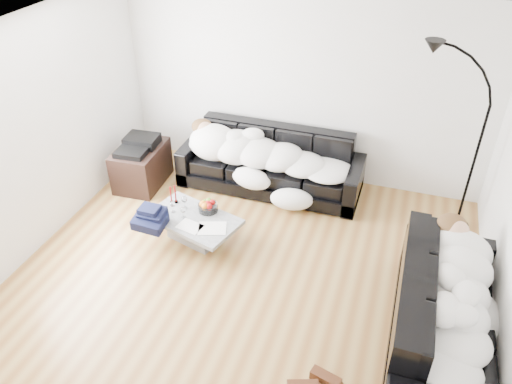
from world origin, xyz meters
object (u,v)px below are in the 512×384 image
(wine_glass_a, at_px, (185,203))
(candle_left, at_px, (171,195))
(sofa_right, at_px, (448,315))
(wine_glass_c, at_px, (183,213))
(shoes, at_px, (314,383))
(sleeper_back, at_px, (270,149))
(fruit_bowl, at_px, (208,206))
(av_cabinet, at_px, (142,166))
(stereo, at_px, (138,144))
(candle_right, at_px, (175,194))
(coffee_table, at_px, (194,228))
(floor_lamp, at_px, (476,156))
(wine_glass_b, at_px, (173,207))
(sofa_back, at_px, (270,162))
(sleeper_right, at_px, (453,299))

(wine_glass_a, distance_m, candle_left, 0.21)
(sofa_right, distance_m, wine_glass_a, 3.18)
(wine_glass_c, xyz_separation_m, shoes, (1.95, -1.51, -0.34))
(sleeper_back, height_order, wine_glass_a, sleeper_back)
(fruit_bowl, relative_size, av_cabinet, 0.29)
(candle_left, bearing_deg, stereo, 139.22)
(sofa_right, bearing_deg, candle_left, 74.03)
(wine_glass_a, distance_m, candle_right, 0.18)
(coffee_table, relative_size, wine_glass_c, 7.03)
(stereo, xyz_separation_m, floor_lamp, (4.23, 0.38, 0.38))
(candle_left, height_order, av_cabinet, av_cabinet)
(sleeper_back, bearing_deg, wine_glass_b, -121.84)
(wine_glass_a, relative_size, floor_lamp, 0.09)
(coffee_table, relative_size, av_cabinet, 1.31)
(av_cabinet, bearing_deg, candle_right, -41.26)
(sofa_back, height_order, candle_right, sofa_back)
(sofa_back, height_order, sleeper_back, sleeper_back)
(coffee_table, relative_size, stereo, 2.45)
(sleeper_right, relative_size, candle_right, 7.47)
(sofa_back, xyz_separation_m, shoes, (1.31, -2.93, -0.35))
(sofa_right, xyz_separation_m, coffee_table, (-2.88, 0.74, -0.28))
(shoes, bearing_deg, floor_lamp, 59.48)
(sofa_right, height_order, candle_left, sofa_right)
(wine_glass_a, bearing_deg, candle_left, 166.12)
(candle_left, bearing_deg, shoes, -38.08)
(wine_glass_b, height_order, av_cabinet, av_cabinet)
(candle_left, bearing_deg, sleeper_back, 51.24)
(sleeper_right, bearing_deg, candle_left, 74.03)
(sleeper_back, height_order, candle_left, sleeper_back)
(wine_glass_a, bearing_deg, wine_glass_b, -131.40)
(sleeper_back, xyz_separation_m, wine_glass_c, (-0.64, -1.37, -0.24))
(fruit_bowl, distance_m, av_cabinet, 1.50)
(sofa_right, xyz_separation_m, candle_right, (-3.21, 0.96, -0.00))
(candle_left, height_order, floor_lamp, floor_lamp)
(sofa_back, bearing_deg, wine_glass_a, -119.76)
(wine_glass_b, relative_size, stereo, 0.35)
(sofa_back, xyz_separation_m, wine_glass_b, (-0.81, -1.35, -0.02))
(shoes, distance_m, av_cabinet, 3.92)
(coffee_table, distance_m, candle_left, 0.51)
(wine_glass_b, height_order, floor_lamp, floor_lamp)
(sofa_right, distance_m, candle_left, 3.39)
(fruit_bowl, height_order, shoes, fruit_bowl)
(sofa_back, relative_size, wine_glass_a, 14.46)
(sleeper_back, xyz_separation_m, candle_right, (-0.86, -1.11, -0.19))
(sofa_right, distance_m, wine_glass_c, 3.07)
(coffee_table, relative_size, wine_glass_a, 6.25)
(sofa_back, relative_size, sleeper_back, 1.18)
(av_cabinet, relative_size, stereo, 1.87)
(wine_glass_a, distance_m, stereo, 1.30)
(fruit_bowl, height_order, wine_glass_b, wine_glass_b)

